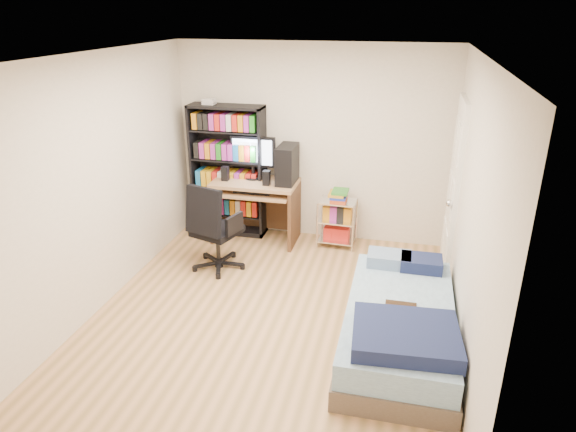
% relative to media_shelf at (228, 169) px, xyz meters
% --- Properties ---
extents(room, '(3.58, 4.08, 2.58)m').
position_rel_media_shelf_xyz_m(room, '(1.09, -1.84, 0.36)').
color(room, tan).
rests_on(room, ground).
extents(media_shelf, '(0.97, 0.32, 1.80)m').
position_rel_media_shelf_xyz_m(media_shelf, '(0.00, 0.00, 0.00)').
color(media_shelf, black).
rests_on(media_shelf, room).
extents(computer_desk, '(1.08, 0.63, 1.36)m').
position_rel_media_shelf_xyz_m(computer_desk, '(0.52, -0.12, -0.15)').
color(computer_desk, tan).
rests_on(computer_desk, room).
extents(office_chair, '(0.78, 0.78, 1.05)m').
position_rel_media_shelf_xyz_m(office_chair, '(0.19, -1.07, -0.55)').
color(office_chair, black).
rests_on(office_chair, room).
extents(wire_cart, '(0.49, 0.36, 0.76)m').
position_rel_media_shelf_xyz_m(wire_cart, '(1.48, -0.12, -0.39)').
color(wire_cart, silver).
rests_on(wire_cart, room).
extents(bed, '(0.97, 1.93, 0.55)m').
position_rel_media_shelf_xyz_m(bed, '(2.34, -2.13, -0.65)').
color(bed, brown).
rests_on(bed, room).
extents(door, '(0.12, 0.80, 2.00)m').
position_rel_media_shelf_xyz_m(door, '(2.81, -0.49, 0.11)').
color(door, white).
rests_on(door, room).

